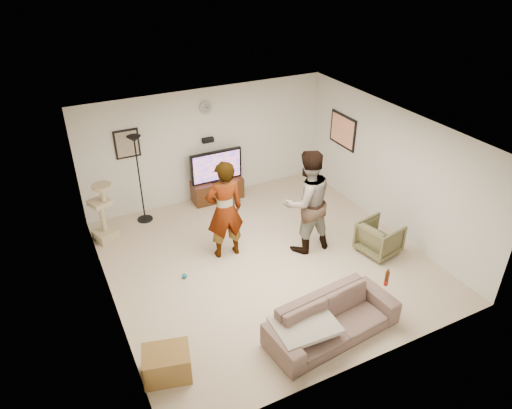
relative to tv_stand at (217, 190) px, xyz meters
name	(u,v)px	position (x,y,z in m)	size (l,w,h in m)	color
floor	(265,260)	(-0.09, -2.50, -0.25)	(5.50, 5.50, 0.02)	tan
ceiling	(267,132)	(-0.09, -2.50, 2.27)	(5.50, 5.50, 0.02)	white
wall_back	(207,145)	(-0.09, 0.25, 1.01)	(5.50, 0.04, 2.50)	silver
wall_front	(367,298)	(-0.09, -5.25, 1.01)	(5.50, 0.04, 2.50)	silver
wall_left	(103,242)	(-2.84, -2.50, 1.01)	(0.04, 5.50, 2.50)	silver
wall_right	(391,169)	(2.66, -2.50, 1.01)	(0.04, 5.50, 2.50)	silver
wall_clock	(206,107)	(-0.09, 0.22, 1.86)	(0.26, 0.26, 0.04)	silver
wall_speaker	(208,140)	(-0.09, 0.19, 1.14)	(0.25, 0.10, 0.10)	black
picture_back	(127,144)	(-1.79, 0.23, 1.36)	(0.42, 0.03, 0.52)	gray
picture_right	(343,131)	(2.64, -0.90, 1.26)	(0.03, 0.78, 0.62)	#FC966F
tv_stand	(217,190)	(0.00, 0.00, 0.00)	(1.14, 0.45, 0.47)	#351C0C
console_box	(228,204)	(0.07, -0.40, -0.20)	(0.40, 0.30, 0.07)	#B9B9C1
tv	(216,166)	(0.00, 0.00, 0.59)	(1.18, 0.08, 0.70)	black
tv_screen	(217,167)	(0.00, -0.04, 0.59)	(1.08, 0.01, 0.61)	#D96D44
floor_lamp	(140,180)	(-1.71, -0.13, 0.70)	(0.32, 0.32, 1.88)	black
cat_tree	(102,213)	(-2.59, -0.51, 0.38)	(0.39, 0.39, 1.23)	tan
person_left	(225,210)	(-0.66, -2.01, 0.72)	(0.70, 0.46, 1.91)	#90929C
person_right	(307,202)	(0.75, -2.49, 0.77)	(0.98, 0.76, 2.01)	navy
sofa	(333,319)	(-0.07, -4.60, 0.06)	(2.05, 0.80, 0.60)	brown
throw_blanket	(305,325)	(-0.55, -4.60, 0.17)	(0.90, 0.70, 0.06)	#B3A696
beer_bottle	(387,278)	(0.88, -4.60, 0.49)	(0.06, 0.06, 0.25)	#492009
armchair	(379,238)	(1.92, -3.24, 0.08)	(0.68, 0.69, 0.63)	brown
side_table	(167,364)	(-2.49, -4.22, -0.02)	(0.64, 0.48, 0.42)	brown
toy_ball	(185,276)	(-1.61, -2.35, -0.19)	(0.09, 0.09, 0.09)	#106A82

